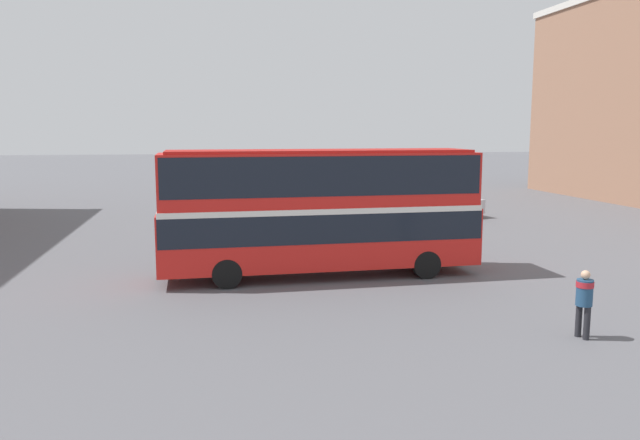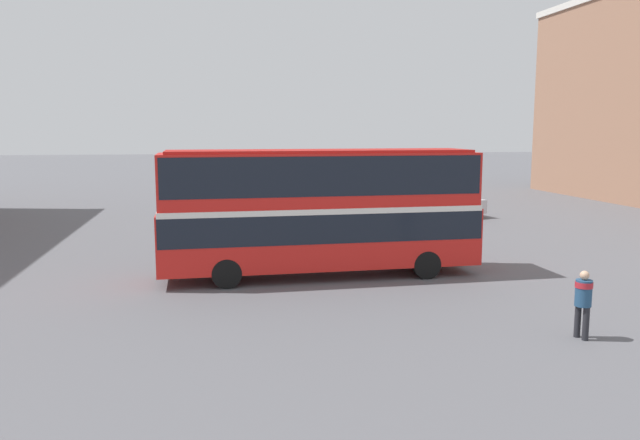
# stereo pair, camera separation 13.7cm
# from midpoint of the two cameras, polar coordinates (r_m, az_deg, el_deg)

# --- Properties ---
(ground_plane) EXTENTS (240.00, 240.00, 0.00)m
(ground_plane) POSITION_cam_midpoint_polar(r_m,az_deg,el_deg) (22.79, 2.87, -4.95)
(ground_plane) COLOR #5B5B60
(double_decker_bus) EXTENTS (11.29, 2.81, 4.51)m
(double_decker_bus) POSITION_cam_midpoint_polar(r_m,az_deg,el_deg) (22.02, 0.18, 1.42)
(double_decker_bus) COLOR red
(double_decker_bus) RESTS_ON ground_plane
(pedestrian_foreground) EXTENTS (0.52, 0.52, 1.74)m
(pedestrian_foreground) POSITION_cam_midpoint_polar(r_m,az_deg,el_deg) (16.95, 23.15, -6.52)
(pedestrian_foreground) COLOR #232328
(pedestrian_foreground) RESTS_ON ground_plane
(parked_car_kerb_near) EXTENTS (4.30, 2.57, 1.66)m
(parked_car_kerb_near) POSITION_cam_midpoint_polar(r_m,az_deg,el_deg) (37.78, 11.85, 1.41)
(parked_car_kerb_near) COLOR silver
(parked_car_kerb_near) RESTS_ON ground_plane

